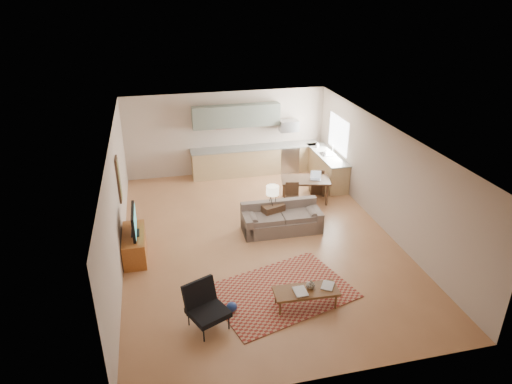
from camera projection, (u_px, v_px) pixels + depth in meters
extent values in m
plane|color=#A56C45|center=(259.00, 239.00, 11.36)|extent=(9.00, 9.00, 0.00)
plane|color=white|center=(259.00, 135.00, 10.21)|extent=(9.00, 9.00, 0.00)
plane|color=#B9A494|center=(227.00, 133.00, 14.76)|extent=(6.50, 0.00, 6.50)
plane|color=#B9A494|center=(329.00, 312.00, 6.81)|extent=(6.50, 0.00, 6.50)
plane|color=#B9A494|center=(117.00, 203.00, 10.12)|extent=(0.00, 9.00, 9.00)
plane|color=#B9A494|center=(384.00, 177.00, 11.45)|extent=(0.00, 9.00, 9.00)
cube|color=#A5A8AD|center=(288.00, 158.00, 15.27)|extent=(0.62, 0.62, 0.90)
cube|color=#A5A8AD|center=(289.00, 126.00, 14.82)|extent=(0.62, 0.40, 0.35)
cube|color=slate|center=(236.00, 116.00, 14.42)|extent=(2.80, 0.34, 0.70)
cube|color=white|center=(338.00, 134.00, 14.01)|extent=(0.02, 1.40, 1.05)
cube|color=maroon|center=(282.00, 292.00, 9.41)|extent=(3.16, 2.58, 0.02)
imported|color=maroon|center=(294.00, 293.00, 8.77)|extent=(0.25, 0.33, 0.03)
imported|color=navy|center=(322.00, 285.00, 9.00)|extent=(0.51, 0.51, 0.02)
imported|color=black|center=(311.00, 284.00, 8.88)|extent=(0.24, 0.24, 0.18)
imported|color=beige|center=(318.00, 145.00, 14.74)|extent=(0.11, 0.11, 0.19)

